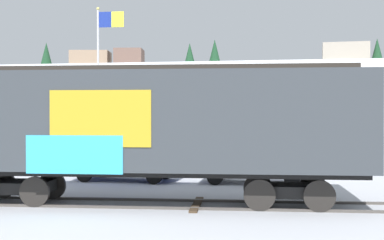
{
  "coord_description": "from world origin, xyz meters",
  "views": [
    {
      "loc": [
        4.44,
        -15.53,
        2.79
      ],
      "look_at": [
        1.73,
        0.95,
        2.61
      ],
      "focal_mm": 48.49,
      "sensor_mm": 36.0,
      "label": 1
    }
  ],
  "objects_px": {
    "flagpole": "(103,63)",
    "parked_car_white": "(254,163)",
    "freight_car": "(149,123)",
    "parked_car_blue": "(125,160)"
  },
  "relations": [
    {
      "from": "flagpole",
      "to": "parked_car_white",
      "type": "xyz_separation_m",
      "value": [
        8.71,
        -6.7,
        -4.89
      ]
    },
    {
      "from": "flagpole",
      "to": "parked_car_white",
      "type": "bearing_deg",
      "value": -37.56
    },
    {
      "from": "freight_car",
      "to": "parked_car_white",
      "type": "bearing_deg",
      "value": 62.54
    },
    {
      "from": "flagpole",
      "to": "parked_car_blue",
      "type": "height_order",
      "value": "flagpole"
    },
    {
      "from": "freight_car",
      "to": "flagpole",
      "type": "bearing_deg",
      "value": 114.87
    },
    {
      "from": "parked_car_white",
      "to": "flagpole",
      "type": "bearing_deg",
      "value": 142.44
    },
    {
      "from": "flagpole",
      "to": "parked_car_blue",
      "type": "bearing_deg",
      "value": -64.18
    },
    {
      "from": "parked_car_white",
      "to": "parked_car_blue",
      "type": "bearing_deg",
      "value": -179.1
    },
    {
      "from": "freight_car",
      "to": "parked_car_white",
      "type": "distance_m",
      "value": 6.65
    },
    {
      "from": "freight_car",
      "to": "flagpole",
      "type": "height_order",
      "value": "flagpole"
    }
  ]
}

